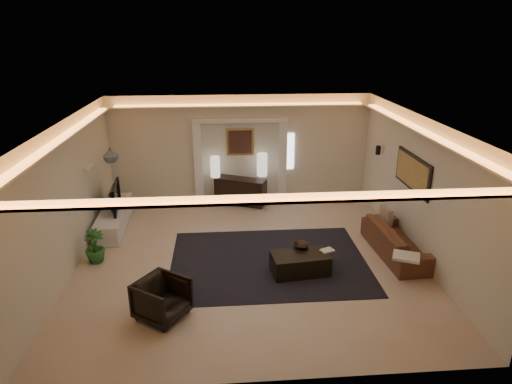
{
  "coord_description": "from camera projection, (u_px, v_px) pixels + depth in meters",
  "views": [
    {
      "loc": [
        -0.51,
        -8.31,
        4.55
      ],
      "look_at": [
        0.2,
        0.6,
        1.25
      ],
      "focal_mm": 31.34,
      "sensor_mm": 36.0,
      "label": 1
    }
  ],
  "objects": [
    {
      "name": "wall_back",
      "position": [
        240.0,
        149.0,
        12.15
      ],
      "size": [
        7.0,
        0.0,
        7.0
      ],
      "primitive_type": "plane",
      "rotation": [
        1.57,
        0.0,
        0.0
      ],
      "color": "beige",
      "rests_on": "ground"
    },
    {
      "name": "ceiling",
      "position": [
        248.0,
        121.0,
        8.38
      ],
      "size": [
        7.0,
        7.0,
        0.0
      ],
      "primitive_type": "plane",
      "rotation": [
        3.14,
        0.0,
        0.0
      ],
      "color": "white",
      "rests_on": "ground"
    },
    {
      "name": "lamp_left",
      "position": [
        215.0,
        164.0,
        11.99
      ],
      "size": [
        0.33,
        0.33,
        0.56
      ],
      "primitive_type": "cylinder",
      "rotation": [
        0.0,
        0.0,
        -0.41
      ],
      "color": "white",
      "rests_on": "console"
    },
    {
      "name": "wall_left",
      "position": [
        68.0,
        198.0,
        8.62
      ],
      "size": [
        0.0,
        7.0,
        7.0
      ],
      "primitive_type": "plane",
      "rotation": [
        1.57,
        0.0,
        1.57
      ],
      "color": "beige",
      "rests_on": "ground"
    },
    {
      "name": "wall_right",
      "position": [
        419.0,
        189.0,
        9.14
      ],
      "size": [
        0.0,
        7.0,
        7.0
      ],
      "primitive_type": "plane",
      "rotation": [
        1.57,
        0.0,
        -1.57
      ],
      "color": "beige",
      "rests_on": "ground"
    },
    {
      "name": "throw_pillow",
      "position": [
        386.0,
        216.0,
        10.06
      ],
      "size": [
        0.19,
        0.43,
        0.41
      ],
      "primitive_type": "cube",
      "rotation": [
        0.0,
        0.0,
        0.16
      ],
      "color": "tan",
      "rests_on": "sofa"
    },
    {
      "name": "plant",
      "position": [
        95.0,
        246.0,
        9.11
      ],
      "size": [
        0.5,
        0.5,
        0.7
      ],
      "primitive_type": "imported",
      "rotation": [
        0.0,
        0.0,
        0.35
      ],
      "color": "#225920",
      "rests_on": "ground"
    },
    {
      "name": "bowl",
      "position": [
        301.0,
        245.0,
        8.94
      ],
      "size": [
        0.42,
        0.42,
        0.08
      ],
      "primitive_type": "imported",
      "rotation": [
        0.0,
        0.0,
        -0.38
      ],
      "color": "black",
      "rests_on": "coffee_table"
    },
    {
      "name": "art_panel_gold",
      "position": [
        412.0,
        173.0,
        9.33
      ],
      "size": [
        0.02,
        1.5,
        0.62
      ],
      "primitive_type": "cube",
      "color": "tan",
      "rests_on": "wall_right"
    },
    {
      "name": "throw_blanket",
      "position": [
        406.0,
        257.0,
        8.29
      ],
      "size": [
        0.6,
        0.55,
        0.05
      ],
      "primitive_type": "cube",
      "rotation": [
        0.0,
        0.0,
        -0.43
      ],
      "color": "beige",
      "rests_on": "sofa"
    },
    {
      "name": "sofa",
      "position": [
        397.0,
        241.0,
        9.44
      ],
      "size": [
        2.15,
        0.94,
        0.62
      ],
      "primitive_type": "imported",
      "rotation": [
        0.0,
        0.0,
        1.63
      ],
      "color": "#452A1B",
      "rests_on": "ground"
    },
    {
      "name": "lamp_right",
      "position": [
        262.0,
        163.0,
        12.08
      ],
      "size": [
        0.3,
        0.3,
        0.62
      ],
      "primitive_type": "cylinder",
      "rotation": [
        0.0,
        0.0,
        -0.09
      ],
      "color": "white",
      "rests_on": "console"
    },
    {
      "name": "area_rug",
      "position": [
        269.0,
        261.0,
        9.22
      ],
      "size": [
        4.0,
        3.0,
        0.01
      ],
      "primitive_type": "cube",
      "color": "black",
      "rests_on": "ground"
    },
    {
      "name": "media_ledge",
      "position": [
        114.0,
        218.0,
        10.8
      ],
      "size": [
        0.68,
        2.33,
        0.43
      ],
      "primitive_type": "cube",
      "rotation": [
        0.0,
        0.0,
        0.04
      ],
      "color": "silver",
      "rests_on": "ground"
    },
    {
      "name": "armchair",
      "position": [
        162.0,
        299.0,
        7.35
      ],
      "size": [
        1.05,
        1.04,
        0.69
      ],
      "primitive_type": "imported",
      "rotation": [
        0.0,
        0.0,
        0.96
      ],
      "color": "#2D261F",
      "rests_on": "ground"
    },
    {
      "name": "tv",
      "position": [
        111.0,
        197.0,
        10.58
      ],
      "size": [
        1.14,
        0.26,
        0.65
      ],
      "primitive_type": "imported",
      "rotation": [
        0.0,
        0.0,
        1.67
      ],
      "color": "black",
      "rests_on": "media_ledge"
    },
    {
      "name": "daylight_slit",
      "position": [
        289.0,
        151.0,
        12.27
      ],
      "size": [
        0.25,
        0.03,
        1.0
      ],
      "primitive_type": "cube",
      "color": "white",
      "rests_on": "wall_back"
    },
    {
      "name": "wall_front",
      "position": [
        266.0,
        290.0,
        5.6
      ],
      "size": [
        7.0,
        0.0,
        7.0
      ],
      "primitive_type": "plane",
      "rotation": [
        -1.57,
        0.0,
        0.0
      ],
      "color": "beige",
      "rests_on": "ground"
    },
    {
      "name": "console",
      "position": [
        241.0,
        191.0,
        12.08
      ],
      "size": [
        1.43,
        0.96,
        0.69
      ],
      "primitive_type": "cube",
      "rotation": [
        0.0,
        0.0,
        -0.43
      ],
      "color": "black",
      "rests_on": "ground"
    },
    {
      "name": "art_panel_frame",
      "position": [
        413.0,
        172.0,
        9.33
      ],
      "size": [
        0.04,
        1.64,
        0.74
      ],
      "primitive_type": "cube",
      "color": "black",
      "rests_on": "wall_right"
    },
    {
      "name": "painting_canvas",
      "position": [
        240.0,
        142.0,
        12.03
      ],
      "size": [
        0.62,
        0.02,
        0.62
      ],
      "primitive_type": "cube",
      "color": "#4C2D1E",
      "rests_on": "wall_back"
    },
    {
      "name": "wall_niche",
      "position": [
        89.0,
        167.0,
        9.86
      ],
      "size": [
        0.1,
        0.55,
        0.04
      ],
      "primitive_type": "cube",
      "color": "silver",
      "rests_on": "wall_left"
    },
    {
      "name": "ginger_jar",
      "position": [
        110.0,
        155.0,
        10.06
      ],
      "size": [
        0.43,
        0.43,
        0.34
      ],
      "primitive_type": "imported",
      "rotation": [
        0.0,
        0.0,
        -0.41
      ],
      "color": "#41586D",
      "rests_on": "wall_niche"
    },
    {
      "name": "pilaster_left",
      "position": [
        198.0,
        163.0,
        12.09
      ],
      "size": [
        0.22,
        0.2,
        2.2
      ],
      "primitive_type": "cube",
      "color": "silver",
      "rests_on": "ground"
    },
    {
      "name": "floor",
      "position": [
        249.0,
        258.0,
        9.38
      ],
      "size": [
        7.0,
        7.0,
        0.0
      ],
      "primitive_type": "plane",
      "color": "#BCAC9D",
      "rests_on": "ground"
    },
    {
      "name": "painting_frame",
      "position": [
        240.0,
        142.0,
        12.05
      ],
      "size": [
        0.74,
        0.04,
        0.74
      ],
      "primitive_type": "cube",
      "color": "tan",
      "rests_on": "wall_back"
    },
    {
      "name": "alcove_header",
      "position": [
        240.0,
        120.0,
        11.78
      ],
      "size": [
        2.52,
        0.2,
        0.12
      ],
      "primitive_type": "cube",
      "color": "silver",
      "rests_on": "wall_back"
    },
    {
      "name": "coffee_table",
      "position": [
        300.0,
        264.0,
        8.74
      ],
      "size": [
        1.16,
        0.73,
        0.41
      ],
      "primitive_type": "cube",
      "rotation": [
        0.0,
        0.0,
        0.12
      ],
      "color": "black",
      "rests_on": "ground"
    },
    {
      "name": "cove_soffit",
      "position": [
        248.0,
        136.0,
        8.47
      ],
      "size": [
        7.0,
        7.0,
        0.04
      ],
      "primitive_type": "cube",
      "color": "silver",
      "rests_on": "ceiling"
    },
    {
      "name": "pilaster_right",
      "position": [
        282.0,
        161.0,
        12.26
      ],
      "size": [
        0.22,
        0.2,
        2.2
      ],
      "primitive_type": "cube",
      "color": "silver",
      "rests_on": "ground"
    },
    {
      "name": "wall_sconce",
      "position": [
        378.0,
        150.0,
        11.11
      ],
      "size": [
        0.12,
        0.12,
        0.22
      ],
      "primitive_type": "cylinder",
      "color": "black",
      "rests_on": "wall_right"
    },
    {
      "name": "figurine",
      "position": [
        112.0,
        202.0,
        10.67
      ],
      "size": [
        0.14,
        0.14,
        0.35
      ],
      "primitive_type": "cylinder",
      "rotation": [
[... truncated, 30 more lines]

